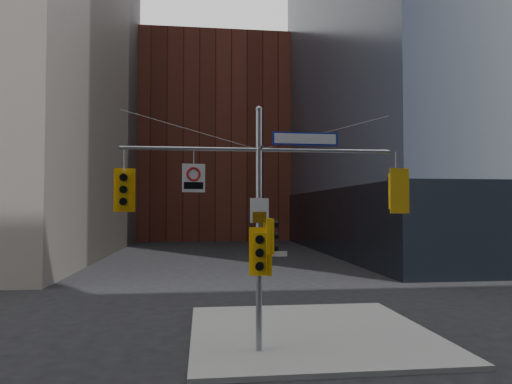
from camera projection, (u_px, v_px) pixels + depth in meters
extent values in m
plane|color=black|center=(269.00, 382.00, 11.22)|extent=(160.00, 160.00, 0.00)
cube|color=gray|center=(310.00, 332.00, 15.43)|extent=(8.00, 8.00, 0.15)
cube|color=black|center=(495.00, 221.00, 46.36)|extent=(36.40, 36.40, 6.00)
cube|color=brown|center=(214.00, 144.00, 69.29)|extent=(26.00, 20.00, 28.00)
cylinder|color=gray|center=(259.00, 231.00, 13.34)|extent=(0.18, 0.18, 7.20)
sphere|color=gray|center=(259.00, 109.00, 13.47)|extent=(0.20, 0.20, 0.20)
cylinder|color=gray|center=(190.00, 149.00, 13.19)|extent=(4.00, 0.11, 0.11)
cylinder|color=gray|center=(325.00, 151.00, 13.66)|extent=(4.00, 0.11, 0.11)
cylinder|color=gray|center=(260.00, 148.00, 13.08)|extent=(0.10, 0.70, 0.10)
cylinder|color=gray|center=(191.00, 130.00, 13.21)|extent=(4.00, 0.02, 1.12)
cylinder|color=gray|center=(325.00, 133.00, 13.68)|extent=(4.00, 0.02, 1.12)
cube|color=#E5A60C|center=(124.00, 190.00, 12.93)|extent=(0.35, 0.26, 1.02)
cube|color=#E5A60C|center=(125.00, 190.00, 13.10)|extent=(0.60, 0.09, 1.26)
cylinder|color=black|center=(124.00, 177.00, 12.75)|extent=(0.23, 0.17, 0.21)
cylinder|color=black|center=(124.00, 178.00, 12.83)|extent=(0.18, 0.03, 0.18)
cylinder|color=black|center=(123.00, 190.00, 12.74)|extent=(0.23, 0.17, 0.21)
cylinder|color=black|center=(124.00, 190.00, 12.82)|extent=(0.18, 0.03, 0.18)
cylinder|color=black|center=(123.00, 202.00, 12.73)|extent=(0.23, 0.17, 0.21)
cylinder|color=black|center=(124.00, 202.00, 12.80)|extent=(0.18, 0.03, 0.18)
cube|color=#E5A60C|center=(396.00, 191.00, 13.87)|extent=(0.40, 0.31, 1.10)
cube|color=#E5A60C|center=(400.00, 191.00, 13.69)|extent=(0.65, 0.16, 1.36)
cylinder|color=black|center=(392.00, 179.00, 14.09)|extent=(0.26, 0.21, 0.23)
cylinder|color=black|center=(393.00, 179.00, 14.01)|extent=(0.20, 0.06, 0.20)
cylinder|color=black|center=(392.00, 191.00, 14.07)|extent=(0.26, 0.21, 0.23)
cylinder|color=black|center=(393.00, 191.00, 13.99)|extent=(0.20, 0.06, 0.20)
cylinder|color=black|center=(392.00, 203.00, 14.06)|extent=(0.26, 0.21, 0.23)
cylinder|color=#0CE559|center=(394.00, 203.00, 13.98)|extent=(0.20, 0.06, 0.20)
cube|color=#E5A60C|center=(268.00, 236.00, 13.37)|extent=(0.30, 0.38, 1.04)
cylinder|color=black|center=(275.00, 224.00, 13.44)|extent=(0.20, 0.25, 0.22)
cylinder|color=black|center=(272.00, 224.00, 13.42)|extent=(0.06, 0.19, 0.19)
cylinder|color=black|center=(275.00, 236.00, 13.43)|extent=(0.20, 0.25, 0.22)
cylinder|color=black|center=(272.00, 236.00, 13.40)|extent=(0.06, 0.19, 0.19)
cylinder|color=black|center=(275.00, 248.00, 13.42)|extent=(0.20, 0.25, 0.22)
cylinder|color=black|center=(272.00, 248.00, 13.39)|extent=(0.06, 0.19, 0.19)
cube|color=#E5A60C|center=(260.00, 252.00, 13.04)|extent=(0.41, 0.32, 1.13)
cube|color=#E5A60C|center=(261.00, 251.00, 13.23)|extent=(0.67, 0.17, 1.40)
cylinder|color=black|center=(260.00, 239.00, 12.84)|extent=(0.27, 0.21, 0.24)
cylinder|color=black|center=(260.00, 239.00, 12.92)|extent=(0.21, 0.06, 0.21)
cylinder|color=black|center=(260.00, 253.00, 12.82)|extent=(0.27, 0.21, 0.24)
cylinder|color=black|center=(260.00, 253.00, 12.91)|extent=(0.21, 0.06, 0.21)
cylinder|color=black|center=(260.00, 266.00, 12.81)|extent=(0.27, 0.21, 0.24)
cylinder|color=black|center=(260.00, 266.00, 12.90)|extent=(0.21, 0.06, 0.21)
cube|color=#11239F|center=(305.00, 139.00, 13.60)|extent=(2.00, 0.08, 0.39)
cube|color=silver|center=(305.00, 139.00, 13.58)|extent=(1.88, 0.05, 0.30)
cube|color=silver|center=(194.00, 178.00, 13.15)|extent=(0.66, 0.11, 0.83)
torus|color=#B20A0A|center=(194.00, 174.00, 13.14)|extent=(0.41, 0.10, 0.41)
cube|color=black|center=(194.00, 186.00, 13.12)|extent=(0.55, 0.08, 0.20)
cube|color=silver|center=(259.00, 210.00, 13.24)|extent=(0.55, 0.05, 0.72)
cube|color=#D88C00|center=(260.00, 217.00, 13.21)|extent=(0.40, 0.03, 0.32)
cube|color=silver|center=(274.00, 254.00, 13.37)|extent=(0.77, 0.05, 0.15)
cube|color=#145926|center=(257.00, 253.00, 13.76)|extent=(0.07, 0.71, 0.14)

